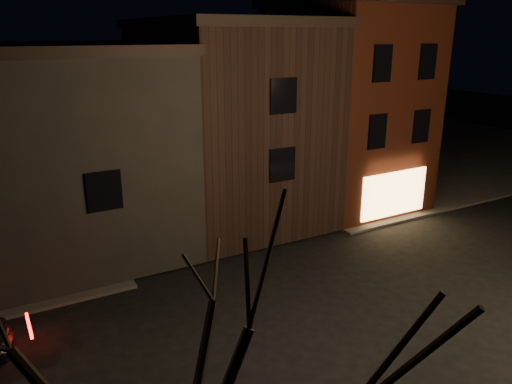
% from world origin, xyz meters
% --- Properties ---
extents(ground, '(120.00, 120.00, 0.00)m').
position_xyz_m(ground, '(0.00, 0.00, 0.00)').
color(ground, black).
rests_on(ground, ground).
extents(sidewalk_far_right, '(30.00, 30.00, 0.12)m').
position_xyz_m(sidewalk_far_right, '(20.00, 20.00, 0.06)').
color(sidewalk_far_right, '#2D2B28').
rests_on(sidewalk_far_right, ground).
extents(corner_building, '(6.50, 8.50, 10.50)m').
position_xyz_m(corner_building, '(8.00, 9.47, 5.40)').
color(corner_building, '#44180C').
rests_on(corner_building, ground).
extents(row_building_a, '(7.30, 10.30, 9.40)m').
position_xyz_m(row_building_a, '(1.50, 10.50, 4.83)').
color(row_building_a, black).
rests_on(row_building_a, ground).
extents(row_building_b, '(7.80, 10.30, 8.40)m').
position_xyz_m(row_building_b, '(-5.75, 10.50, 4.33)').
color(row_building_b, black).
rests_on(row_building_b, ground).
extents(bare_tree_left, '(5.60, 5.60, 7.50)m').
position_xyz_m(bare_tree_left, '(-8.00, -7.00, 5.43)').
color(bare_tree_left, black).
rests_on(bare_tree_left, sidewalk_near_left).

